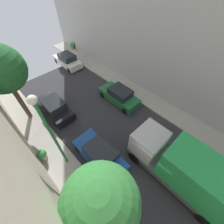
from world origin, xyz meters
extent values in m
plane|color=#2D2D33|center=(0.00, 0.00, 0.00)|extent=(32.00, 32.00, 0.00)
cube|color=#A8A399|center=(-5.00, 0.00, 0.07)|extent=(2.00, 44.00, 0.15)
cube|color=#A8A399|center=(5.00, 0.00, 0.07)|extent=(2.00, 44.00, 0.15)
cube|color=#194799|center=(-2.70, 2.92, 0.55)|extent=(1.76, 4.20, 0.76)
cube|color=#1E2328|center=(-2.70, 2.77, 1.25)|extent=(1.56, 2.10, 0.64)
cylinder|color=black|center=(-3.48, 4.47, 0.32)|extent=(0.22, 0.64, 0.64)
cylinder|color=black|center=(-1.92, 4.47, 0.32)|extent=(0.22, 0.64, 0.64)
cylinder|color=black|center=(-3.48, 1.37, 0.32)|extent=(0.22, 0.64, 0.64)
cylinder|color=black|center=(-1.92, 1.37, 0.32)|extent=(0.22, 0.64, 0.64)
cube|color=black|center=(-2.70, 9.27, 0.55)|extent=(1.76, 4.20, 0.76)
cube|color=#1E2328|center=(-2.70, 9.12, 1.25)|extent=(1.56, 2.10, 0.64)
cylinder|color=black|center=(-3.48, 10.82, 0.32)|extent=(0.22, 0.64, 0.64)
cylinder|color=black|center=(-1.92, 10.82, 0.32)|extent=(0.22, 0.64, 0.64)
cylinder|color=black|center=(-3.48, 7.72, 0.32)|extent=(0.22, 0.64, 0.64)
cylinder|color=black|center=(-1.92, 7.72, 0.32)|extent=(0.22, 0.64, 0.64)
cube|color=#1E6638|center=(2.70, 6.25, 0.55)|extent=(1.76, 4.20, 0.76)
cube|color=#1E2328|center=(2.70, 6.10, 1.25)|extent=(1.56, 2.10, 0.64)
cylinder|color=black|center=(1.92, 7.80, 0.32)|extent=(0.22, 0.64, 0.64)
cylinder|color=black|center=(3.48, 7.80, 0.32)|extent=(0.22, 0.64, 0.64)
cylinder|color=black|center=(1.92, 4.70, 0.32)|extent=(0.22, 0.64, 0.64)
cylinder|color=black|center=(3.48, 4.70, 0.32)|extent=(0.22, 0.64, 0.64)
cube|color=white|center=(2.70, 15.59, 0.55)|extent=(1.76, 4.20, 0.76)
cube|color=#1E2328|center=(2.70, 15.44, 1.25)|extent=(1.56, 2.10, 0.64)
cylinder|color=black|center=(1.92, 17.14, 0.32)|extent=(0.22, 0.64, 0.64)
cylinder|color=black|center=(3.48, 17.14, 0.32)|extent=(0.22, 0.64, 0.64)
cylinder|color=black|center=(1.92, 14.04, 0.32)|extent=(0.22, 0.64, 0.64)
cylinder|color=black|center=(3.48, 14.04, 0.32)|extent=(0.22, 0.64, 0.64)
cube|color=#4C4C51|center=(0.00, -1.52, 0.73)|extent=(2.20, 6.60, 0.50)
cube|color=#B7B7BC|center=(0.00, 0.88, 1.83)|extent=(2.10, 1.80, 1.70)
cube|color=green|center=(0.00, -2.52, 2.18)|extent=(2.24, 4.20, 2.40)
cylinder|color=black|center=(-0.98, 1.08, 0.48)|extent=(0.30, 0.96, 0.96)
cylinder|color=black|center=(0.98, 1.08, 0.48)|extent=(0.30, 0.96, 0.96)
cylinder|color=black|center=(-0.98, -3.92, 0.48)|extent=(0.30, 0.96, 0.96)
cylinder|color=black|center=(0.98, -3.92, 0.48)|extent=(0.30, 0.96, 0.96)
cylinder|color=brown|center=(-4.84, 0.03, 1.73)|extent=(0.32, 0.32, 3.15)
sphere|color=#2D7233|center=(-4.84, 0.03, 4.40)|extent=(2.93, 2.93, 2.93)
cylinder|color=brown|center=(-4.70, 10.38, 1.96)|extent=(0.36, 0.36, 3.63)
sphere|color=#23602D|center=(-4.70, 10.38, 5.04)|extent=(3.37, 3.37, 3.37)
cylinder|color=#B2A899|center=(-5.66, 5.71, 0.35)|extent=(0.44, 0.44, 0.40)
sphere|color=#38843D|center=(-5.66, 5.71, 0.82)|extent=(0.67, 0.67, 0.67)
cylinder|color=brown|center=(5.72, 18.90, 0.30)|extent=(0.49, 0.49, 0.31)
sphere|color=#38843D|center=(5.72, 18.90, 0.73)|extent=(0.68, 0.68, 0.68)
cylinder|color=#26723F|center=(-4.60, 4.41, 3.11)|extent=(0.16, 0.16, 5.92)
sphere|color=white|center=(-4.60, 4.41, 6.29)|extent=(0.44, 0.44, 0.44)
camera|label=1|loc=(-5.24, -0.98, 10.47)|focal=23.40mm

